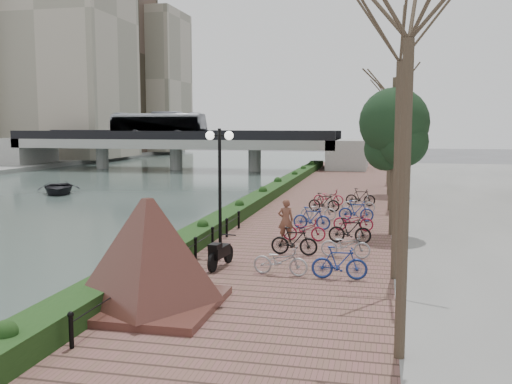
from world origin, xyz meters
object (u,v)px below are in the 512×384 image
(granite_monument, at_px, (149,253))
(motorcycle, at_px, (221,252))
(pedestrian, at_px, (286,220))
(lamppost, at_px, (220,162))
(boat, at_px, (58,188))

(granite_monument, height_order, motorcycle, granite_monument)
(granite_monument, height_order, pedestrian, granite_monument)
(lamppost, height_order, boat, lamppost)
(granite_monument, distance_m, pedestrian, 9.10)
(pedestrian, height_order, boat, pedestrian)
(boat, bearing_deg, motorcycle, -77.44)
(granite_monument, distance_m, lamppost, 6.78)
(motorcycle, bearing_deg, boat, 139.73)
(lamppost, distance_m, pedestrian, 3.91)
(granite_monument, height_order, boat, granite_monument)
(boat, bearing_deg, lamppost, -75.20)
(granite_monument, relative_size, motorcycle, 2.90)
(granite_monument, relative_size, pedestrian, 2.71)
(granite_monument, xyz_separation_m, boat, (-17.65, 24.48, -1.45))
(motorcycle, distance_m, pedestrian, 4.73)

